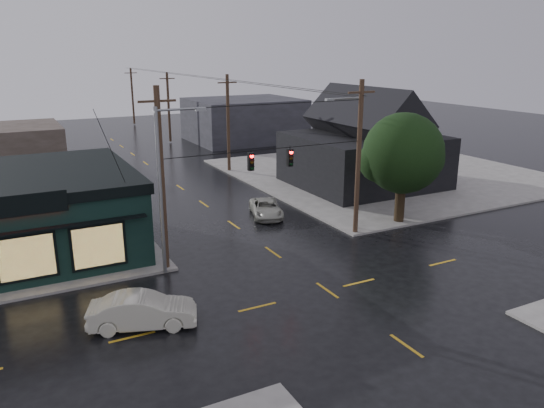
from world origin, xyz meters
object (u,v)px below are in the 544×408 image
corner_tree (403,154)px  suv_silver (266,208)px  utility_pole_nw (167,269)px  utility_pole_ne (355,234)px  sedan_cream (143,311)px

corner_tree → suv_silver: (-7.74, 5.72, -4.39)m
corner_tree → suv_silver: bearing=143.5°
corner_tree → utility_pole_nw: bearing=-178.3°
suv_silver → utility_pole_nw: bearing=-128.6°
utility_pole_nw → suv_silver: utility_pole_nw is taller
utility_pole_ne → suv_silver: utility_pole_ne is taller
utility_pole_nw → utility_pole_ne: 13.00m
utility_pole_nw → utility_pole_ne: bearing=0.0°
utility_pole_ne → sedan_cream: utility_pole_ne is taller
utility_pole_ne → sedan_cream: bearing=-159.8°
utility_pole_nw → corner_tree: bearing=1.7°
utility_pole_nw → utility_pole_ne: same height
corner_tree → utility_pole_nw: 17.91m
sedan_cream → corner_tree: bearing=-53.1°
sedan_cream → suv_silver: size_ratio=1.05×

